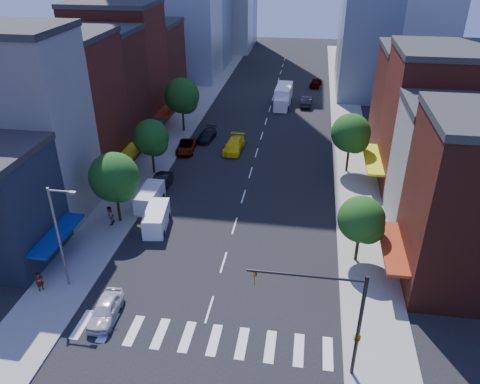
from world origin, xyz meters
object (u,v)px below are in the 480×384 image
object	(u,v)px
parked_car_front	(105,310)
traffic_car_oncoming	(306,101)
pedestrian_near	(40,281)
parked_car_third	(186,147)
parked_car_second	(161,183)
cargo_van_near	(156,219)
cargo_van_far	(149,198)
taxi	(234,145)
pedestrian_far	(110,216)
parked_car_rear	(207,135)
traffic_car_far	(316,82)
box_truck	(283,97)

from	to	relation	value
parked_car_front	traffic_car_oncoming	distance (m)	54.28
pedestrian_near	parked_car_third	bearing A→B (deg)	24.46
parked_car_second	cargo_van_near	world-z (taller)	cargo_van_near
cargo_van_far	taxi	xyz separation A→B (m)	(6.44, 15.83, -0.20)
cargo_van_far	pedestrian_far	distance (m)	4.95
cargo_van_near	traffic_car_oncoming	bearing A→B (deg)	64.25
parked_car_rear	traffic_car_far	size ratio (longest dim) A/B	1.02
traffic_car_far	pedestrian_far	xyz separation A→B (m)	(-19.50, -52.32, 0.36)
parked_car_front	cargo_van_far	distance (m)	16.47
parked_car_front	cargo_van_far	world-z (taller)	cargo_van_far
parked_car_second	traffic_car_oncoming	bearing A→B (deg)	64.86
parked_car_front	cargo_van_far	xyz separation A→B (m)	(-2.00, 16.35, 0.25)
pedestrian_far	cargo_van_near	bearing A→B (deg)	91.21
cargo_van_far	box_truck	distance (m)	37.57
pedestrian_near	parked_car_rear	bearing A→B (deg)	22.51
cargo_van_near	cargo_van_far	size ratio (longest dim) A/B	1.04
parked_car_front	pedestrian_far	bearing A→B (deg)	107.64
parked_car_front	pedestrian_far	size ratio (longest dim) A/B	2.25
parked_car_front	pedestrian_near	world-z (taller)	pedestrian_near
cargo_van_near	pedestrian_near	world-z (taller)	cargo_van_near
cargo_van_near	traffic_car_far	xyz separation A→B (m)	(14.83, 52.07, -0.24)
parked_car_second	box_truck	xyz separation A→B (m)	(11.52, 31.76, 0.77)
pedestrian_near	cargo_van_far	bearing A→B (deg)	16.43
traffic_car_far	parked_car_rear	bearing A→B (deg)	70.32
traffic_car_oncoming	parked_car_front	bearing A→B (deg)	78.16
cargo_van_far	pedestrian_near	size ratio (longest dim) A/B	2.77
cargo_van_near	taxi	distance (m)	20.24
cargo_van_far	traffic_car_far	world-z (taller)	cargo_van_far
parked_car_second	traffic_car_far	xyz separation A→B (m)	(16.85, 44.15, 0.01)
traffic_car_oncoming	traffic_car_far	xyz separation A→B (m)	(1.44, 11.89, -0.04)
pedestrian_far	taxi	bearing A→B (deg)	153.69
parked_car_front	box_truck	xyz separation A→B (m)	(9.52, 52.10, 0.78)
cargo_van_near	box_truck	distance (m)	40.80
parked_car_front	parked_car_third	size ratio (longest dim) A/B	0.92
parked_car_third	pedestrian_far	bearing A→B (deg)	-103.62
parked_car_second	parked_car_third	bearing A→B (deg)	89.62
traffic_car_oncoming	box_truck	bearing A→B (deg)	9.72
parked_car_front	cargo_van_near	xyz separation A→B (m)	(0.02, 12.43, 0.26)
box_truck	pedestrian_far	distance (m)	42.37
parked_car_second	traffic_car_far	bearing A→B (deg)	69.51
parked_car_third	traffic_car_far	distance (m)	37.43
parked_car_rear	taxi	bearing A→B (deg)	-29.88
parked_car_front	parked_car_rear	distance (m)	35.40
box_truck	pedestrian_near	world-z (taller)	box_truck
cargo_van_near	cargo_van_far	xyz separation A→B (m)	(-2.02, 3.92, -0.01)
taxi	traffic_car_oncoming	xyz separation A→B (m)	(8.97, 20.42, 0.02)
pedestrian_far	pedestrian_near	bearing A→B (deg)	-11.26
cargo_van_far	pedestrian_near	xyz separation A→B (m)	(-4.34, -14.36, 0.01)
parked_car_second	parked_car_third	distance (m)	10.66
pedestrian_near	pedestrian_far	bearing A→B (deg)	23.86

